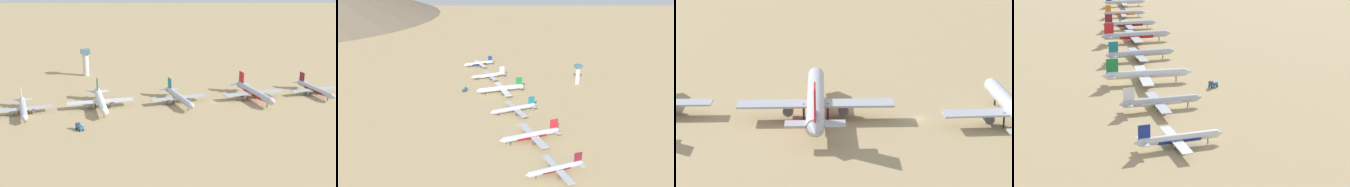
% 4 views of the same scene
% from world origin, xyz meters
% --- Properties ---
extents(ground_plane, '(2140.75, 2140.75, 0.00)m').
position_xyz_m(ground_plane, '(0.00, 0.00, 0.00)').
color(ground_plane, tan).
extents(parked_jet_0, '(41.46, 33.60, 11.97)m').
position_xyz_m(parked_jet_0, '(-25.61, -174.67, 3.98)').
color(parked_jet_0, silver).
rests_on(parked_jet_0, ground).
extents(parked_jet_1, '(44.16, 35.78, 12.76)m').
position_xyz_m(parked_jet_1, '(-19.58, -123.51, 4.25)').
color(parked_jet_1, '#B2B7C1').
rests_on(parked_jet_1, ground).
extents(parked_jet_2, '(52.96, 43.16, 15.27)m').
position_xyz_m(parked_jet_2, '(-15.00, -75.53, 5.14)').
color(parked_jet_2, silver).
rests_on(parked_jet_2, ground).
extents(parked_jet_3, '(47.15, 38.18, 13.64)m').
position_xyz_m(parked_jet_3, '(-6.26, -24.14, 4.59)').
color(parked_jet_3, '#B2B7C1').
rests_on(parked_jet_3, ground).
extents(parked_jet_4, '(52.83, 42.87, 15.24)m').
position_xyz_m(parked_jet_4, '(3.54, 28.09, 5.07)').
color(parked_jet_4, '#B2B7C1').
rests_on(parked_jet_4, ground).
extents(parked_jet_5, '(44.38, 36.01, 12.81)m').
position_xyz_m(parked_jet_5, '(9.25, 74.63, 4.26)').
color(parked_jet_5, '#B2B7C1').
rests_on(parked_jet_5, ground).
extents(parked_jet_6, '(37.40, 30.52, 10.79)m').
position_xyz_m(parked_jet_6, '(16.27, 125.38, 3.59)').
color(parked_jet_6, '#B2B7C1').
rests_on(parked_jet_6, ground).
extents(parked_jet_7, '(40.37, 32.87, 11.64)m').
position_xyz_m(parked_jet_7, '(28.42, 179.40, 3.92)').
color(parked_jet_7, silver).
rests_on(parked_jet_7, ground).
extents(service_truck, '(5.68, 4.27, 3.90)m').
position_xyz_m(service_truck, '(19.01, -95.45, 2.08)').
color(service_truck, '#1E5999').
rests_on(service_truck, ground).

